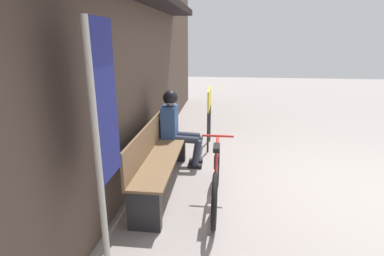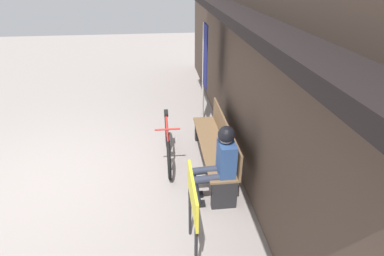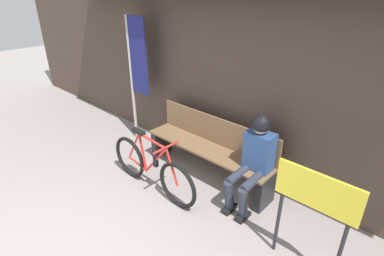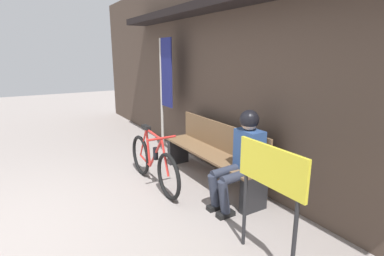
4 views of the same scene
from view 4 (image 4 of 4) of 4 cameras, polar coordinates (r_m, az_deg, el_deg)
The scene contains 7 objects.
ground_plane at distance 3.76m, azimuth -29.19°, elevation -17.36°, with size 24.00×24.00×0.00m, color gray.
storefront_wall at distance 4.29m, azimuth 9.47°, elevation 11.39°, with size 12.00×0.56×3.20m.
park_bench_near at distance 4.36m, azimuth 3.94°, elevation -4.95°, with size 2.00×0.42×0.88m.
bicycle at distance 4.30m, azimuth -7.41°, elevation -6.57°, with size 1.59×0.40×0.84m.
person_seated at distance 3.61m, azimuth 9.57°, elevation -4.66°, with size 0.34×0.63×1.21m.
banner_pole at distance 5.53m, azimuth -5.20°, elevation 8.81°, with size 0.45×0.05×2.12m.
signboard at distance 2.66m, azimuth 14.67°, elevation -9.29°, with size 0.75×0.04×1.10m.
Camera 4 is at (3.27, 0.08, 1.85)m, focal length 28.00 mm.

